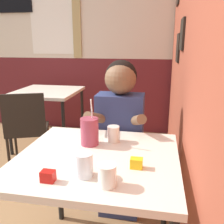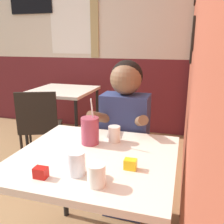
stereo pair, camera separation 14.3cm
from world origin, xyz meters
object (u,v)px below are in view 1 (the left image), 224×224
Objects in this scene: person_seated at (120,135)px; cocktail_pitcher at (90,131)px; background_table at (47,97)px; chair_near_window at (27,126)px; main_table at (98,168)px.

person_seated is 0.44m from cocktail_pitcher.
background_table is 1.62m from person_seated.
cocktail_pitcher is at bearing -64.25° from chair_near_window.
chair_near_window is (-0.99, 1.01, -0.16)m from main_table.
main_table is 3.06× the size of cocktail_pitcher.
background_table is 1.86m from cocktail_pitcher.
person_seated reaches higher than chair_near_window.
main_table is 0.53m from person_seated.
person_seated is (0.04, 0.53, -0.01)m from main_table.
background_table is 0.72m from chair_near_window.
person_seated is at bearing 72.51° from cocktail_pitcher.
chair_near_window is 1.15m from person_seated.
chair_near_window is at bearing 155.42° from person_seated.
main_table is 0.23m from cocktail_pitcher.
person_seated reaches higher than main_table.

